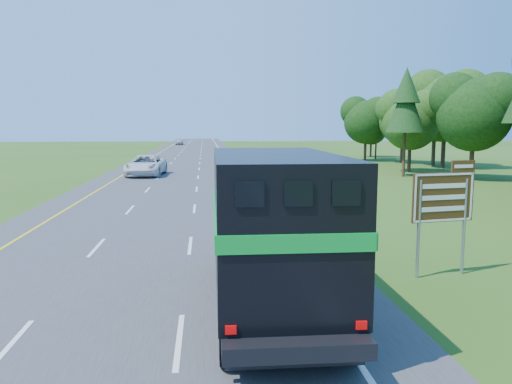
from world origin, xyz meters
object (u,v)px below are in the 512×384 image
Objects in this scene: horse_truck at (271,225)px; exit_sign at (444,202)px; white_suv at (146,165)px; far_car at (179,142)px.

horse_truck reaches higher than exit_sign.
horse_truck is 1.32× the size of white_suv.
far_car is 1.16× the size of exit_sign.
white_suv is 1.64× the size of far_car.
horse_truck is at bearing -168.50° from exit_sign.
far_car is 113.96m from exit_sign.
exit_sign is at bearing 21.79° from horse_truck.
horse_truck is at bearing -82.02° from far_car.
horse_truck is 2.16× the size of far_car.
horse_truck is 115.63m from far_car.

